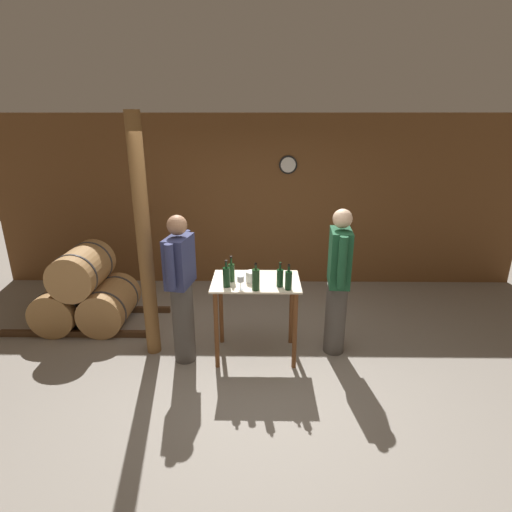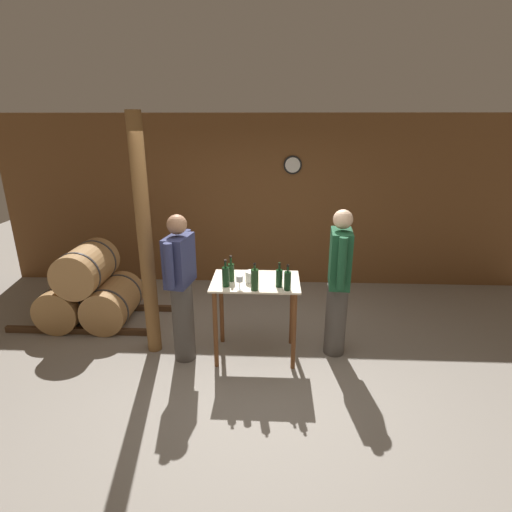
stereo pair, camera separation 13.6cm
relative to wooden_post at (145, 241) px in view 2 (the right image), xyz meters
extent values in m
plane|color=gray|center=(1.22, -0.49, -1.35)|extent=(14.00, 14.00, 0.00)
cube|color=brown|center=(1.22, 2.18, 0.00)|extent=(8.40, 0.05, 2.70)
cylinder|color=black|center=(1.68, 2.14, 0.59)|extent=(0.28, 0.03, 0.28)
cylinder|color=white|center=(1.68, 2.13, 0.59)|extent=(0.23, 0.01, 0.23)
cube|color=#4C331E|center=(-1.03, 0.31, -1.31)|extent=(2.01, 0.06, 0.08)
cube|color=#4C331E|center=(-1.03, 0.99, -1.31)|extent=(2.01, 0.06, 0.08)
cylinder|color=#9E7242|center=(-1.33, 0.65, -1.06)|extent=(0.57, 0.85, 0.57)
cylinder|color=#38383D|center=(-1.33, 0.40, -1.06)|extent=(0.59, 0.03, 0.59)
cylinder|color=#38383D|center=(-1.33, 0.91, -1.06)|extent=(0.59, 0.03, 0.59)
cylinder|color=#AD7F4C|center=(-0.73, 0.65, -1.06)|extent=(0.57, 0.85, 0.57)
cylinder|color=#38383D|center=(-0.73, 0.40, -1.06)|extent=(0.59, 0.03, 0.59)
cylinder|color=#38383D|center=(-0.73, 0.91, -1.06)|extent=(0.59, 0.03, 0.59)
cylinder|color=#AD7F4C|center=(-1.03, 0.65, -0.57)|extent=(0.57, 0.85, 0.57)
cylinder|color=#38383D|center=(-1.03, 0.40, -0.57)|extent=(0.59, 0.03, 0.59)
cylinder|color=#38383D|center=(-1.03, 0.91, -0.57)|extent=(0.59, 0.03, 0.59)
cube|color=beige|center=(1.21, -0.05, -0.43)|extent=(0.97, 0.64, 0.02)
cylinder|color=brown|center=(0.79, -0.31, -0.89)|extent=(0.05, 0.05, 0.91)
cylinder|color=brown|center=(1.63, -0.31, -0.89)|extent=(0.05, 0.05, 0.91)
cylinder|color=brown|center=(0.79, 0.20, -0.89)|extent=(0.05, 0.05, 0.91)
cylinder|color=brown|center=(1.63, 0.20, -0.89)|extent=(0.05, 0.05, 0.91)
cylinder|color=brown|center=(0.00, 0.00, 0.00)|extent=(0.16, 0.16, 2.70)
cylinder|color=black|center=(0.90, -0.23, -0.31)|extent=(0.08, 0.08, 0.21)
cylinder|color=black|center=(0.90, -0.23, -0.16)|extent=(0.02, 0.02, 0.08)
cylinder|color=black|center=(0.90, -0.23, -0.13)|extent=(0.03, 0.03, 0.02)
cylinder|color=#193819|center=(0.94, -0.08, -0.32)|extent=(0.07, 0.07, 0.20)
cylinder|color=#193819|center=(0.94, -0.08, -0.18)|extent=(0.02, 0.02, 0.09)
cylinder|color=black|center=(0.94, -0.08, -0.14)|extent=(0.03, 0.03, 0.02)
cylinder|color=#193819|center=(1.21, -0.31, -0.31)|extent=(0.08, 0.08, 0.22)
cylinder|color=#193819|center=(1.21, -0.31, -0.16)|extent=(0.02, 0.02, 0.07)
cylinder|color=black|center=(1.21, -0.31, -0.13)|extent=(0.03, 0.03, 0.02)
cylinder|color=black|center=(1.47, -0.21, -0.32)|extent=(0.07, 0.07, 0.19)
cylinder|color=black|center=(1.47, -0.21, -0.19)|extent=(0.02, 0.02, 0.08)
cylinder|color=black|center=(1.47, -0.21, -0.16)|extent=(0.03, 0.03, 0.02)
cylinder|color=black|center=(1.55, -0.30, -0.32)|extent=(0.07, 0.07, 0.20)
cylinder|color=black|center=(1.55, -0.30, -0.18)|extent=(0.02, 0.02, 0.08)
cylinder|color=black|center=(1.55, -0.30, -0.15)|extent=(0.03, 0.03, 0.02)
cylinder|color=silver|center=(0.92, 0.02, -0.42)|extent=(0.06, 0.06, 0.00)
cylinder|color=silver|center=(0.92, 0.02, -0.38)|extent=(0.01, 0.01, 0.06)
cylinder|color=silver|center=(0.92, 0.02, -0.32)|extent=(0.07, 0.07, 0.06)
cylinder|color=silver|center=(1.05, -0.30, -0.42)|extent=(0.06, 0.06, 0.00)
cylinder|color=silver|center=(1.05, -0.30, -0.37)|extent=(0.01, 0.01, 0.08)
cylinder|color=silver|center=(1.05, -0.30, -0.30)|extent=(0.07, 0.07, 0.06)
cylinder|color=white|center=(1.17, -0.09, -0.36)|extent=(0.13, 0.13, 0.12)
cylinder|color=#4C4742|center=(0.40, -0.17, -0.89)|extent=(0.24, 0.24, 0.92)
cube|color=navy|center=(0.40, -0.17, -0.16)|extent=(0.29, 0.43, 0.54)
sphere|color=#9E7051|center=(0.40, -0.17, 0.23)|extent=(0.21, 0.21, 0.21)
cylinder|color=navy|center=(0.36, -0.41, -0.13)|extent=(0.09, 0.09, 0.48)
cylinder|color=navy|center=(0.45, 0.08, -0.13)|extent=(0.09, 0.09, 0.48)
cylinder|color=#4C4742|center=(2.13, 0.03, -0.92)|extent=(0.24, 0.24, 0.86)
cube|color=#194C2D|center=(2.13, 0.03, -0.18)|extent=(0.25, 0.42, 0.63)
sphere|color=beige|center=(2.13, 0.03, 0.26)|extent=(0.21, 0.21, 0.21)
cylinder|color=#194C2D|center=(2.15, 0.28, -0.15)|extent=(0.09, 0.09, 0.56)
cylinder|color=#194C2D|center=(2.11, -0.22, -0.15)|extent=(0.09, 0.09, 0.56)
camera|label=1|loc=(1.26, -4.11, 1.26)|focal=28.00mm
camera|label=2|loc=(1.40, -4.10, 1.26)|focal=28.00mm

